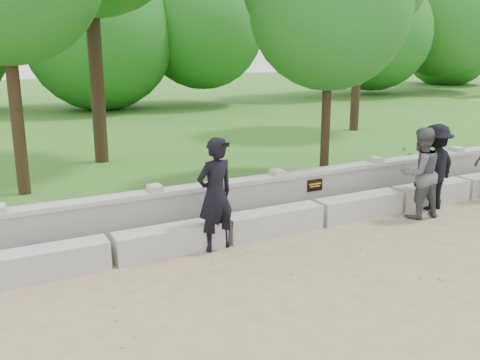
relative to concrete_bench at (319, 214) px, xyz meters
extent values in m
plane|color=#9F8A61|center=(0.00, -1.90, -0.22)|extent=(80.00, 80.00, 0.00)
cube|color=#31631D|center=(0.00, 12.10, -0.10)|extent=(40.00, 22.00, 0.25)
cube|color=#A7A59E|center=(-5.00, 0.00, 0.00)|extent=(1.90, 0.45, 0.45)
cube|color=#A7A59E|center=(-3.00, 0.00, 0.00)|extent=(1.90, 0.45, 0.45)
cube|color=#A7A59E|center=(-1.00, 0.00, 0.00)|extent=(1.90, 0.45, 0.45)
cube|color=#A7A59E|center=(1.00, 0.00, 0.00)|extent=(1.90, 0.45, 0.45)
cube|color=#A7A59E|center=(3.00, 0.00, 0.00)|extent=(1.90, 0.45, 0.45)
cube|color=#9D9B95|center=(0.00, 0.70, 0.18)|extent=(12.50, 0.25, 0.82)
cube|color=#A7A59E|center=(0.00, 0.70, 0.64)|extent=(12.50, 0.35, 0.08)
cube|color=black|center=(0.30, 0.56, 0.40)|extent=(0.36, 0.02, 0.24)
imported|color=black|center=(-2.27, -0.18, 0.74)|extent=(0.78, 0.59, 1.92)
cube|color=black|center=(-2.27, -0.57, 1.63)|extent=(0.14, 0.05, 0.07)
imported|color=#48484D|center=(2.03, -0.53, 0.68)|extent=(0.95, 0.78, 1.81)
imported|color=black|center=(2.71, -0.27, 0.67)|extent=(1.26, 0.85, 1.80)
cylinder|color=#382619|center=(-4.79, 4.05, 1.96)|extent=(0.26, 0.26, 3.87)
cylinder|color=#382619|center=(-2.52, 6.49, 2.71)|extent=(0.36, 0.36, 5.38)
cylinder|color=#382619|center=(1.75, 2.20, 1.61)|extent=(0.21, 0.21, 3.16)
cylinder|color=#382619|center=(7.12, 7.55, 2.41)|extent=(0.32, 0.32, 4.77)
imported|color=#468A2F|center=(-4.89, 1.40, 0.32)|extent=(0.37, 0.36, 0.59)
imported|color=#468A2F|center=(-1.30, 1.40, 0.31)|extent=(0.33, 0.37, 0.57)
imported|color=#468A2F|center=(3.79, 1.40, 0.35)|extent=(0.73, 0.68, 0.64)
camera|label=1|loc=(-5.90, -7.87, 3.16)|focal=40.00mm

